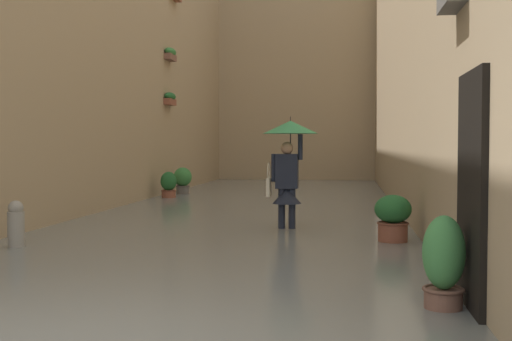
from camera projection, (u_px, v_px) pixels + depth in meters
The scene contains 10 objects.
ground_plane at pixel (259, 210), 15.35m from camera, with size 60.00×60.00×0.00m, color gray.
flood_water at pixel (259, 207), 15.35m from camera, with size 7.16×28.13×0.10m, color slate.
building_facade_left at pixel (438, 2), 14.58m from camera, with size 2.04×26.13×9.54m.
building_facade_far at pixel (298, 54), 26.97m from camera, with size 9.96×1.80×10.62m, color tan.
person_wading at pixel (288, 154), 11.08m from camera, with size 0.95×0.95×2.03m.
potted_plant_mid_right at pixel (169, 186), 17.52m from camera, with size 0.44×0.44×0.81m.
potted_plant_mid_left at pixel (393, 219), 9.64m from camera, with size 0.55×0.55×0.80m.
potted_plant_far_left at pixel (444, 266), 5.71m from camera, with size 0.37×0.37×0.93m.
potted_plant_near_right at pixel (183, 180), 18.82m from camera, with size 0.53×0.53×0.87m.
mooring_bollard at pixel (16, 227), 9.12m from camera, with size 0.24×0.24×0.76m.
Camera 1 is at (-2.06, 4.10, 1.56)m, focal length 45.37 mm.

